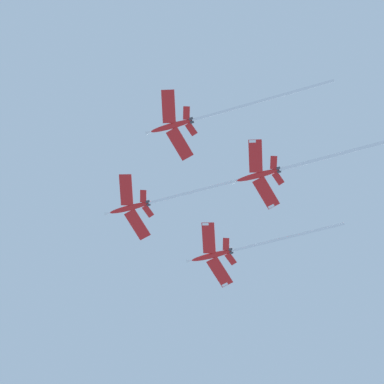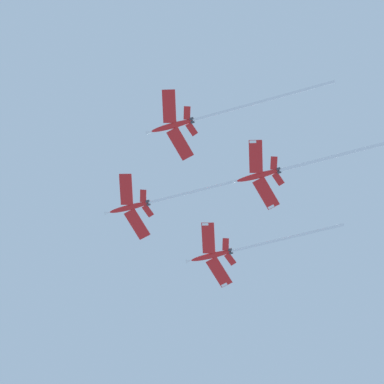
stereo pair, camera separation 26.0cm
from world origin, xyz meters
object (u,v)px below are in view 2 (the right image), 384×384
jet_lead (152,202)px  jet_left_wing (201,118)px  jet_right_wing (233,251)px  jet_slot (293,167)px

jet_lead → jet_left_wing: (-27.66, 2.17, -3.12)m
jet_lead → jet_right_wing: bearing=-94.7°
jet_lead → jet_slot: bearing=-140.8°
jet_lead → jet_right_wing: jet_lead is taller
jet_right_wing → jet_slot: (-28.99, 0.92, -2.73)m
jet_lead → jet_slot: (-31.17, -25.42, -6.89)m
jet_slot → jet_left_wing: bearing=82.7°
jet_lead → jet_left_wing: jet_lead is taller
jet_left_wing → jet_right_wing: bearing=-48.2°
jet_lead → jet_right_wing: size_ratio=1.01×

